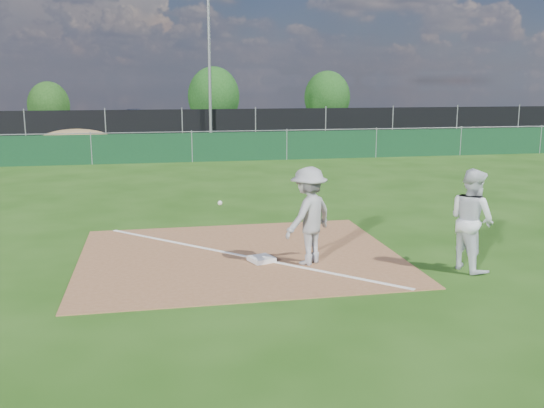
{
  "coord_description": "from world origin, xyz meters",
  "views": [
    {
      "loc": [
        -1.53,
        -10.07,
        3.3
      ],
      "look_at": [
        0.63,
        1.0,
        1.0
      ],
      "focal_mm": 40.0,
      "sensor_mm": 36.0,
      "label": 1
    }
  ],
  "objects": [
    {
      "name": "tree_mid",
      "position": [
        2.72,
        33.04,
        2.21
      ],
      "size": [
        3.62,
        3.62,
        4.29
      ],
      "color": "#382316",
      "rests_on": "ground"
    },
    {
      "name": "dirt_mound",
      "position": [
        -5.0,
        18.5,
        0.58
      ],
      "size": [
        3.38,
        2.6,
        1.17
      ],
      "primitive_type": "ellipsoid",
      "color": "olive",
      "rests_on": "ground"
    },
    {
      "name": "green_fence",
      "position": [
        0.0,
        15.0,
        0.6
      ],
      "size": [
        44.0,
        0.05,
        1.2
      ],
      "primitive_type": "cube",
      "color": "#0D321A",
      "rests_on": "ground"
    },
    {
      "name": "foul_line",
      "position": [
        0.0,
        1.0,
        0.03
      ],
      "size": [
        5.01,
        5.01,
        0.01
      ],
      "primitive_type": "cube",
      "rotation": [
        0.0,
        0.0,
        0.79
      ],
      "color": "white",
      "rests_on": "infield_dirt"
    },
    {
      "name": "tree_right",
      "position": [
        11.3,
        34.16,
        2.08
      ],
      "size": [
        3.41,
        3.41,
        4.04
      ],
      "color": "#382316",
      "rests_on": "ground"
    },
    {
      "name": "black_fence",
      "position": [
        0.0,
        23.0,
        0.9
      ],
      "size": [
        46.0,
        0.04,
        1.8
      ],
      "primitive_type": "cube",
      "color": "black",
      "rests_on": "ground"
    },
    {
      "name": "parking_lot",
      "position": [
        0.0,
        28.0,
        0.01
      ],
      "size": [
        46.0,
        9.0,
        0.01
      ],
      "primitive_type": "cube",
      "color": "black",
      "rests_on": "ground"
    },
    {
      "name": "play_at_first",
      "position": [
        1.16,
        0.27,
        0.91
      ],
      "size": [
        2.3,
        1.23,
        1.78
      ],
      "color": "#ACACAF",
      "rests_on": "infield_dirt"
    },
    {
      "name": "light_pole",
      "position": [
        1.5,
        22.7,
        4.0
      ],
      "size": [
        0.16,
        0.16,
        8.0
      ],
      "primitive_type": "cylinder",
      "color": "slate",
      "rests_on": "ground"
    },
    {
      "name": "runner",
      "position": [
        3.9,
        -0.58,
        0.91
      ],
      "size": [
        0.87,
        1.01,
        1.81
      ],
      "primitive_type": "imported",
      "rotation": [
        0.0,
        0.0,
        1.8
      ],
      "color": "white",
      "rests_on": "ground"
    },
    {
      "name": "tree_left",
      "position": [
        -8.4,
        33.35,
        1.68
      ],
      "size": [
        2.76,
        2.76,
        3.27
      ],
      "color": "#382316",
      "rests_on": "ground"
    },
    {
      "name": "car_right",
      "position": [
        5.47,
        27.42,
        0.64
      ],
      "size": [
        4.67,
        3.16,
        1.26
      ],
      "primitive_type": "imported",
      "rotation": [
        0.0,
        0.0,
        1.93
      ],
      "color": "black",
      "rests_on": "parking_lot"
    },
    {
      "name": "infield_dirt",
      "position": [
        0.0,
        1.0,
        0.01
      ],
      "size": [
        6.0,
        5.0,
        0.02
      ],
      "primitive_type": "cube",
      "color": "brown",
      "rests_on": "ground"
    },
    {
      "name": "ground",
      "position": [
        0.0,
        10.0,
        0.0
      ],
      "size": [
        90.0,
        90.0,
        0.0
      ],
      "primitive_type": "plane",
      "color": "#1E460F",
      "rests_on": "ground"
    },
    {
      "name": "car_mid",
      "position": [
        -2.15,
        28.47,
        0.79
      ],
      "size": [
        4.99,
        2.84,
        1.56
      ],
      "primitive_type": "imported",
      "rotation": [
        0.0,
        0.0,
        1.84
      ],
      "color": "#101932",
      "rests_on": "parking_lot"
    },
    {
      "name": "first_base",
      "position": [
        0.34,
        0.54,
        0.06
      ],
      "size": [
        0.52,
        0.52,
        0.09
      ],
      "primitive_type": "cube",
      "rotation": [
        0.0,
        0.0,
        0.35
      ],
      "color": "white",
      "rests_on": "infield_dirt"
    },
    {
      "name": "car_left",
      "position": [
        -7.08,
        27.37,
        0.82
      ],
      "size": [
        4.88,
        2.19,
        1.63
      ],
      "primitive_type": "imported",
      "rotation": [
        0.0,
        0.0,
        1.51
      ],
      "color": "#B8BBC0",
      "rests_on": "parking_lot"
    }
  ]
}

